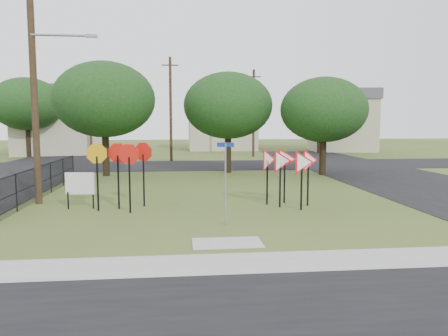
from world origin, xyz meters
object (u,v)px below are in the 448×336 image
Objects in this scene: yield_sign_cluster at (288,163)px; info_board at (80,185)px; stop_sign_cluster at (122,161)px; street_name_sign at (226,178)px.

info_board is at bearing 178.03° from yield_sign_cluster.
stop_sign_cluster is 1.99m from info_board.
stop_sign_cluster is at bearing -10.99° from info_board.
stop_sign_cluster reaches higher than info_board.
street_name_sign is 4.19m from yield_sign_cluster.
street_name_sign is at bearing -38.18° from stop_sign_cluster.
info_board is at bearing 169.01° from stop_sign_cluster.
yield_sign_cluster is (6.69, 0.04, -0.18)m from stop_sign_cluster.
info_board is (-1.71, 0.33, -0.98)m from stop_sign_cluster.
stop_sign_cluster reaches higher than yield_sign_cluster.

